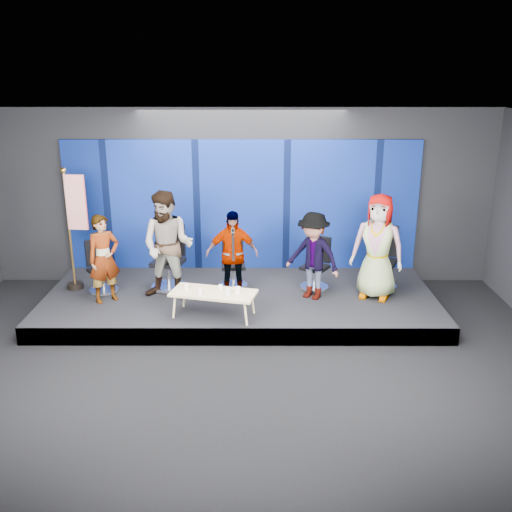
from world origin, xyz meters
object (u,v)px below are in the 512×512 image
at_px(panelist_e, 378,247).
at_px(flag_stand, 75,227).
at_px(coffee_table, 214,294).
at_px(mug_c, 221,287).
at_px(panelist_a, 104,259).
at_px(mug_a, 187,286).
at_px(panelist_d, 313,256).
at_px(chair_d, 316,272).
at_px(panelist_c, 232,254).
at_px(mug_e, 238,290).
at_px(chair_c, 233,270).
at_px(mug_d, 228,292).
at_px(chair_b, 169,267).
at_px(chair_e, 381,268).
at_px(mug_b, 200,291).
at_px(panelist_b, 168,246).
at_px(chair_a, 102,275).

bearing_deg(panelist_e, flag_stand, -161.01).
xyz_separation_m(coffee_table, mug_c, (0.11, 0.10, 0.08)).
bearing_deg(flag_stand, panelist_a, -34.67).
bearing_deg(panelist_e, mug_a, -144.90).
bearing_deg(panelist_d, chair_d, 110.07).
distance_m(panelist_c, mug_e, 1.00).
xyz_separation_m(panelist_c, coffee_table, (-0.27, -0.88, -0.40)).
relative_size(panelist_c, mug_e, 14.59).
distance_m(coffee_table, mug_c, 0.17).
bearing_deg(chair_d, panelist_d, -69.93).
bearing_deg(chair_d, flag_stand, -145.91).
bearing_deg(panelist_c, chair_c, 85.62).
distance_m(coffee_table, mug_d, 0.29).
distance_m(panelist_d, mug_c, 1.76).
xyz_separation_m(panelist_c, mug_c, (-0.16, -0.78, -0.32)).
bearing_deg(mug_c, panelist_a, 164.91).
bearing_deg(chair_b, mug_c, -37.27).
bearing_deg(chair_b, chair_e, 12.64).
bearing_deg(coffee_table, mug_a, 162.20).
distance_m(chair_d, flag_stand, 4.45).
height_order(panelist_c, mug_d, panelist_c).
relative_size(panelist_e, coffee_table, 1.27).
xyz_separation_m(mug_a, mug_e, (0.86, -0.21, 0.01)).
bearing_deg(panelist_e, chair_c, -168.84).
relative_size(panelist_d, mug_b, 17.06).
bearing_deg(mug_d, mug_b, 171.81).
distance_m(panelist_c, mug_b, 1.12).
relative_size(panelist_d, coffee_table, 1.06).
xyz_separation_m(coffee_table, mug_d, (0.24, -0.14, 0.09)).
distance_m(coffee_table, flag_stand, 2.95).
bearing_deg(panelist_b, mug_b, -42.10).
xyz_separation_m(panelist_c, mug_a, (-0.73, -0.74, -0.32)).
bearing_deg(mug_a, panelist_e, 12.10).
distance_m(mug_c, mug_e, 0.33).
bearing_deg(chair_c, mug_a, -125.14).
relative_size(chair_a, panelist_a, 0.62).
bearing_deg(flag_stand, panelist_c, 0.42).
bearing_deg(chair_c, panelist_a, -166.37).
relative_size(chair_c, coffee_table, 0.66).
bearing_deg(chair_a, mug_a, -68.31).
distance_m(chair_d, coffee_table, 2.22).
xyz_separation_m(panelist_d, coffee_table, (-1.69, -0.80, -0.39)).
height_order(coffee_table, mug_a, mug_a).
bearing_deg(chair_c, chair_e, -6.15).
relative_size(panelist_e, flag_stand, 0.83).
height_order(panelist_b, mug_b, panelist_b).
distance_m(chair_e, mug_d, 3.13).
relative_size(coffee_table, mug_c, 17.63).
height_order(panelist_c, mug_e, panelist_c).
bearing_deg(panelist_d, mug_b, -121.90).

